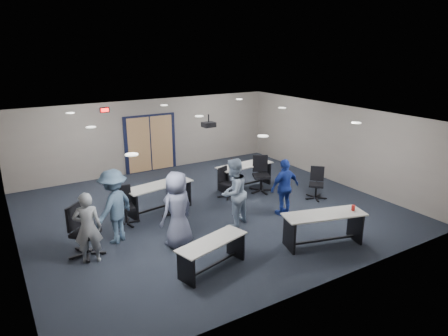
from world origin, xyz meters
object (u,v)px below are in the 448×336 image
chair_back_c (228,183)px  chair_back_d (261,174)px  person_navy (285,187)px  person_back (114,206)px  person_plaid (177,209)px  table_front_right (324,223)px  table_back_left (159,193)px  chair_back_a (125,206)px  chair_back_b (173,197)px  person_gray (88,228)px  chair_loose_right (316,184)px  person_lightblue (233,192)px  table_front_left (212,250)px  chair_loose_left (85,231)px  table_back_right (245,172)px

chair_back_c → chair_back_d: bearing=-27.0°
person_navy → person_back: person_back is taller
person_plaid → table_front_right: bearing=130.5°
table_back_left → chair_back_d: size_ratio=1.75×
chair_back_a → chair_back_b: (1.35, -0.09, 0.00)m
person_gray → chair_loose_right: bearing=-162.2°
person_lightblue → person_navy: (1.60, -0.15, -0.11)m
table_front_left → chair_loose_left: 2.94m
chair_loose_left → person_back: (0.77, 0.31, 0.32)m
chair_back_c → person_gray: bearing=-179.9°
table_front_right → table_back_left: table_front_right is taller
table_back_right → table_back_left: bearing=-177.6°
chair_back_d → person_navy: person_navy is taller
person_lightblue → chair_back_b: bearing=-76.4°
person_navy → person_back: bearing=-11.6°
person_gray → chair_back_d: bearing=-148.6°
chair_back_a → person_lightblue: person_lightblue is taller
table_front_right → person_lightblue: bearing=137.2°
chair_back_d → person_lightblue: 2.72m
chair_loose_left → chair_loose_right: 6.92m
table_back_left → chair_back_d: (3.43, -0.25, 0.04)m
table_back_left → chair_back_d: 3.44m
table_front_right → chair_loose_right: chair_loose_right is taller
table_back_right → chair_back_d: size_ratio=1.72×
chair_loose_left → person_lightblue: 3.74m
table_front_left → chair_back_d: bearing=26.4°
table_front_right → chair_loose_left: (-4.95, 2.42, 0.05)m
chair_back_a → person_plaid: bearing=-61.5°
chair_back_d → person_navy: size_ratio=0.72×
chair_back_a → person_plaid: 1.94m
table_back_left → person_gray: 3.06m
chair_back_a → chair_back_c: bearing=11.3°
table_back_left → chair_back_a: bearing=-170.3°
person_plaid → person_gray: bearing=-26.7°
table_back_right → chair_back_a: size_ratio=1.95×
table_front_right → person_gray: person_gray is taller
person_navy → chair_back_b: bearing=-31.5°
person_gray → person_back: bearing=-124.2°
person_navy → person_gray: bearing=-3.3°
person_lightblue → person_plaid: bearing=-15.2°
chair_back_d → person_back: (-5.07, -0.96, 0.33)m
table_front_left → chair_loose_right: size_ratio=1.75×
chair_loose_left → person_plaid: 2.11m
table_back_right → chair_loose_right: 2.41m
chair_back_d → person_navy: bearing=-80.7°
chair_back_c → chair_back_d: size_ratio=0.82×
table_front_left → person_gray: (-2.13, 1.69, 0.36)m
chair_back_c → person_lightblue: (-0.94, -1.79, 0.44)m
chair_back_c → person_plaid: 3.38m
table_front_right → chair_back_b: size_ratio=1.98×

